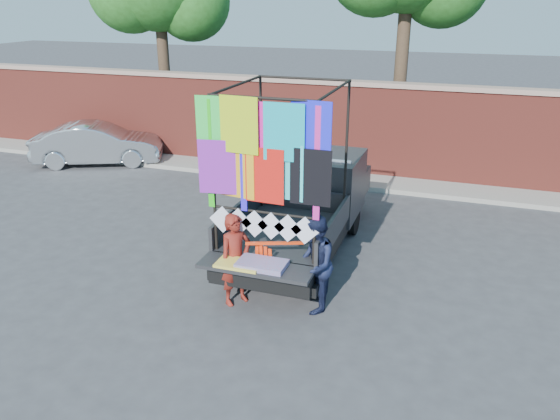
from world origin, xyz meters
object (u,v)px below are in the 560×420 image
(pickup_truck, at_px, (309,201))
(man, at_px, (314,264))
(sedan, at_px, (98,144))
(woman, at_px, (236,260))

(pickup_truck, bearing_deg, man, -72.18)
(man, bearing_deg, pickup_truck, -175.95)
(sedan, height_order, man, man)
(pickup_truck, bearing_deg, woman, -98.74)
(pickup_truck, xyz_separation_m, sedan, (-7.47, 3.27, -0.24))
(woman, bearing_deg, sedan, 82.77)
(sedan, xyz_separation_m, woman, (7.04, -6.03, 0.16))
(man, bearing_deg, sedan, -138.92)
(pickup_truck, relative_size, man, 3.34)
(sedan, distance_m, woman, 9.27)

